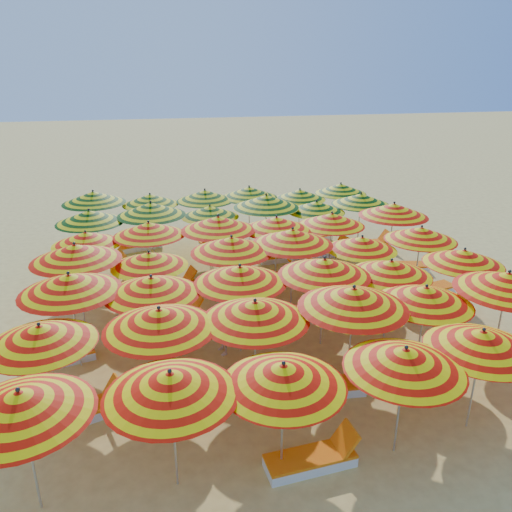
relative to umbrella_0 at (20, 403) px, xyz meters
name	(u,v)px	position (x,y,z in m)	size (l,w,h in m)	color
ground	(259,310)	(5.24, 6.32, -2.13)	(120.00, 120.00, 0.00)	#F0CF6B
umbrella_0	(20,403)	(0.00, 0.00, 0.00)	(3.00, 3.00, 2.42)	silver
umbrella_1	(171,384)	(2.31, 0.01, 0.00)	(2.40, 2.40, 2.42)	silver
umbrella_2	(283,375)	(4.21, -0.07, -0.06)	(2.51, 2.51, 2.35)	silver
umbrella_3	(405,359)	(6.49, -0.06, -0.05)	(2.90, 2.90, 2.36)	silver
umbrella_4	(482,340)	(8.30, 0.27, -0.09)	(2.89, 2.89, 2.33)	silver
umbrella_6	(40,335)	(-0.11, 2.32, -0.08)	(2.41, 2.41, 2.33)	silver
umbrella_7	(160,319)	(2.21, 2.21, 0.06)	(2.63, 2.63, 2.49)	silver
umbrella_8	(255,311)	(4.20, 2.16, 0.05)	(2.59, 2.59, 2.48)	silver
umbrella_9	(353,298)	(6.40, 2.13, 0.15)	(3.05, 3.05, 2.59)	silver
umbrella_10	(426,295)	(8.26, 2.30, -0.06)	(2.70, 2.70, 2.35)	silver
umbrella_11	(508,282)	(10.31, 2.19, 0.13)	(2.58, 2.58, 2.57)	silver
umbrella_12	(70,284)	(0.22, 4.35, 0.11)	(3.13, 3.13, 2.55)	silver
umbrella_13	(152,286)	(2.09, 4.03, 0.01)	(2.50, 2.50, 2.43)	silver
umbrella_14	(240,275)	(4.25, 4.14, 0.05)	(2.85, 2.85, 2.48)	silver
umbrella_15	(324,267)	(6.42, 4.06, 0.10)	(2.69, 2.69, 2.53)	silver
umbrella_16	(391,268)	(8.27, 4.05, -0.09)	(2.87, 2.87, 2.32)	silver
umbrella_17	(464,257)	(10.60, 4.32, -0.07)	(2.55, 2.55, 2.35)	silver
umbrella_18	(75,253)	(0.12, 6.38, 0.15)	(2.92, 2.92, 2.59)	silver
umbrella_19	(149,259)	(2.06, 6.16, -0.13)	(2.55, 2.55, 2.28)	silver
umbrella_20	(232,245)	(4.40, 6.26, 0.09)	(2.95, 2.95, 2.52)	silver
umbrella_21	(293,237)	(6.26, 6.41, 0.14)	(3.19, 3.19, 2.58)	silver
umbrella_22	(362,243)	(8.38, 6.15, -0.14)	(2.53, 2.53, 2.27)	silver
umbrella_23	(421,234)	(10.43, 6.33, -0.03)	(2.66, 2.66, 2.39)	silver
umbrella_24	(86,238)	(0.17, 8.44, -0.14)	(2.37, 2.37, 2.27)	silver
umbrella_25	(149,229)	(2.11, 8.51, 0.01)	(2.56, 2.56, 2.44)	silver
umbrella_26	(218,223)	(4.31, 8.26, 0.13)	(2.96, 2.96, 2.58)	silver
umbrella_27	(276,223)	(6.23, 8.19, 0.02)	(2.69, 2.69, 2.45)	silver
umbrella_28	(332,219)	(8.22, 8.34, -0.01)	(2.75, 2.75, 2.41)	silver
umbrella_29	(394,210)	(10.58, 8.50, 0.14)	(3.10, 3.10, 2.58)	silver
umbrella_30	(89,217)	(0.14, 10.27, 0.04)	(2.41, 2.41, 2.47)	silver
umbrella_31	(151,209)	(2.22, 10.42, 0.14)	(2.95, 2.95, 2.58)	silver
umbrella_32	(210,211)	(4.34, 10.65, -0.14)	(2.53, 2.53, 2.27)	silver
umbrella_33	(266,201)	(6.42, 10.44, 0.18)	(3.27, 3.27, 2.63)	silver
umbrella_34	(316,207)	(8.34, 10.31, -0.10)	(2.80, 2.80, 2.31)	silver
umbrella_35	(361,199)	(10.29, 10.68, 0.00)	(2.66, 2.66, 2.42)	silver
umbrella_36	(94,197)	(0.09, 12.66, 0.13)	(2.72, 2.72, 2.57)	silver
umbrella_37	(150,199)	(2.23, 12.63, -0.07)	(2.55, 2.55, 2.35)	silver
umbrella_38	(205,196)	(4.38, 12.44, 0.02)	(2.79, 2.79, 2.45)	silver
umbrella_39	(249,192)	(6.20, 12.52, 0.04)	(2.72, 2.72, 2.47)	silver
umbrella_40	(300,194)	(8.32, 12.37, -0.12)	(2.62, 2.62, 2.28)	silver
umbrella_41	(341,189)	(10.27, 12.75, -0.06)	(2.89, 2.89, 2.35)	silver
lounger_0	(313,459)	(4.81, -0.09, -1.98)	(1.78, 0.73, 0.69)	white
lounger_2	(83,412)	(0.48, 2.25, -1.98)	(1.83, 1.13, 0.69)	white
lounger_3	(325,387)	(5.80, 1.98, -1.98)	(1.77, 0.71, 0.69)	white
lounger_4	(57,358)	(-0.38, 4.57, -1.98)	(1.82, 1.00, 0.69)	white
lounger_5	(175,316)	(2.66, 6.19, -1.98)	(1.81, 0.93, 0.69)	white
lounger_6	(374,299)	(8.88, 6.01, -1.98)	(1.82, 1.25, 0.69)	white
lounger_7	(429,290)	(10.93, 6.24, -1.98)	(1.82, 0.94, 0.69)	white
lounger_8	(109,293)	(0.68, 8.22, -1.98)	(1.82, 0.94, 0.69)	white
lounger_9	(172,286)	(2.70, 8.33, -1.98)	(1.82, 1.00, 0.69)	white
lounger_10	(291,276)	(6.83, 8.36, -1.98)	(1.77, 0.71, 0.69)	white
lounger_11	(311,271)	(7.62, 8.58, -1.98)	(1.78, 0.75, 0.69)	white
lounger_12	(403,266)	(11.08, 8.31, -1.98)	(1.81, 0.92, 0.69)	white
lounger_13	(139,264)	(1.63, 10.61, -1.98)	(1.83, 1.07, 0.69)	white
lounger_14	(282,257)	(7.02, 10.21, -1.98)	(1.77, 0.69, 0.69)	white
lounger_15	(328,252)	(8.94, 10.37, -1.98)	(1.82, 0.99, 0.69)	white
lounger_16	(369,244)	(10.89, 10.86, -1.98)	(1.75, 0.65, 0.69)	white
lounger_17	(139,246)	(1.63, 12.66, -1.98)	(1.83, 1.07, 0.69)	white
lounger_18	(219,242)	(4.89, 12.42, -1.98)	(1.82, 1.18, 0.69)	white
lounger_19	(311,237)	(8.83, 12.19, -1.98)	(1.80, 0.85, 0.69)	white
beachgoer_a	(223,326)	(3.78, 4.20, -1.36)	(0.56, 0.37, 1.55)	tan
beachgoer_b	(186,327)	(2.88, 4.55, -1.47)	(0.65, 0.50, 1.33)	tan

